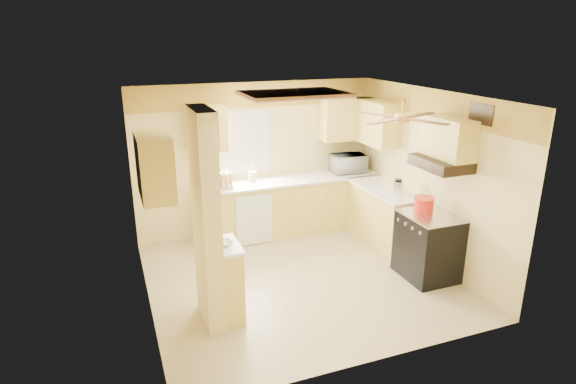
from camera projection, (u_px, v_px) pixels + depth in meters
name	position (u px, v px, depth m)	size (l,w,h in m)	color
floor	(300.00, 279.00, 6.64)	(4.00, 4.00, 0.00)	tan
ceiling	(301.00, 96.00, 5.86)	(4.00, 4.00, 0.00)	white
wall_back	(257.00, 159.00, 7.94)	(4.00, 4.00, 0.00)	beige
wall_front	(376.00, 252.00, 4.57)	(4.00, 4.00, 0.00)	beige
wall_left	(141.00, 212.00, 5.57)	(3.80, 3.80, 0.00)	beige
wall_right	(429.00, 177.00, 6.93)	(3.80, 3.80, 0.00)	beige
wallpaper_border	(256.00, 95.00, 7.59)	(4.00, 0.02, 0.40)	yellow
partition_column	(206.00, 221.00, 5.31)	(0.20, 0.70, 2.50)	beige
partition_ledge	(229.00, 282.00, 5.63)	(0.25, 0.55, 0.90)	#E3D067
ledge_top	(227.00, 246.00, 5.48)	(0.28, 0.58, 0.04)	white
lower_cabinets_back	(291.00, 207.00, 8.09)	(3.00, 0.60, 0.90)	#E3D067
lower_cabinets_right	(385.00, 218.00, 7.61)	(0.60, 1.40, 0.90)	#E3D067
countertop_back	(292.00, 180.00, 7.93)	(3.04, 0.64, 0.04)	white
countertop_right	(386.00, 189.00, 7.46)	(0.64, 1.44, 0.04)	white
dishwasher_panel	(254.00, 220.00, 7.57)	(0.58, 0.02, 0.80)	white
window	(242.00, 143.00, 7.75)	(0.92, 0.02, 1.02)	white
upper_cab_back_left	(206.00, 128.00, 7.30)	(0.60, 0.35, 0.70)	#E3D067
upper_cab_back_right	(347.00, 119.00, 8.12)	(0.90, 0.35, 0.70)	#E3D067
upper_cab_right	(375.00, 122.00, 7.79)	(0.35, 1.00, 0.70)	#E3D067
upper_cab_left_wall	(154.00, 166.00, 5.22)	(0.35, 0.75, 0.70)	#E3D067
upper_cab_over_stove	(449.00, 138.00, 6.16)	(0.35, 0.76, 0.52)	#E3D067
stove	(428.00, 246.00, 6.58)	(0.68, 0.77, 0.92)	black
range_hood	(441.00, 163.00, 6.24)	(0.50, 0.76, 0.14)	black
poster_menu	(214.00, 168.00, 5.16)	(0.02, 0.42, 0.57)	black
poster_nashville	(217.00, 224.00, 5.36)	(0.02, 0.42, 0.57)	black
ceiling_light_panel	(294.00, 94.00, 6.35)	(1.35, 0.95, 0.06)	brown
ceiling_fan	(403.00, 117.00, 5.64)	(1.15, 1.15, 0.26)	gold
vent_grate	(481.00, 114.00, 5.80)	(0.02, 0.40, 0.25)	black
microwave	(349.00, 163.00, 8.27)	(0.56, 0.38, 0.31)	white
bowl	(224.00, 243.00, 5.45)	(0.19, 0.19, 0.05)	white
dutch_oven	(424.00, 204.00, 6.56)	(0.28, 0.28, 0.19)	red
kettle	(398.00, 187.00, 7.14)	(0.15, 0.15, 0.23)	silver
dish_rack	(218.00, 182.00, 7.46)	(0.42, 0.31, 0.24)	tan
utensil_crock	(252.00, 176.00, 7.79)	(0.13, 0.13, 0.25)	white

